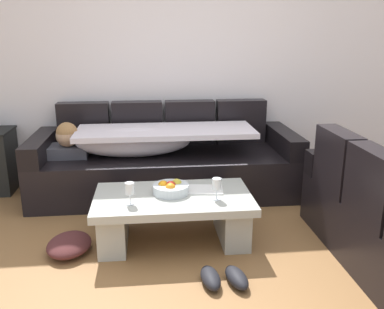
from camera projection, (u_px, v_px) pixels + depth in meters
ground_plane at (204, 280)px, 2.77m from camera, size 14.00×14.00×0.00m
back_wall at (178, 54)px, 4.45m from camera, size 9.00×0.10×2.70m
couch_along_wall at (161, 162)px, 4.21m from camera, size 2.58×0.92×0.88m
coffee_table at (173, 212)px, 3.24m from camera, size 1.20×0.68×0.38m
fruit_bowl at (171, 188)px, 3.23m from camera, size 0.28×0.28×0.10m
wine_glass_near_left at (130, 189)px, 3.00m from camera, size 0.07×0.07×0.17m
wine_glass_near_right at (217, 185)px, 3.09m from camera, size 0.07×0.07×0.17m
open_magazine at (205, 190)px, 3.30m from camera, size 0.30×0.24×0.01m
pair_of_shoes at (224, 278)px, 2.72m from camera, size 0.33×0.30×0.09m
crumpled_garment at (69, 245)px, 3.12m from camera, size 0.36×0.43×0.12m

